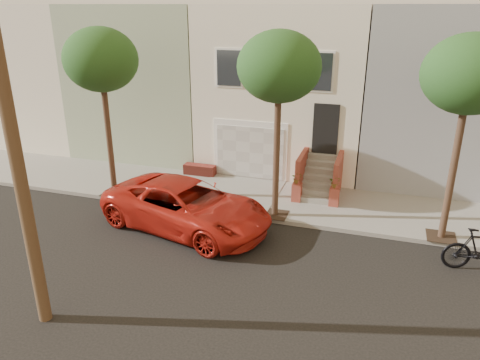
% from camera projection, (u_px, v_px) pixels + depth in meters
% --- Properties ---
extents(ground, '(90.00, 90.00, 0.00)m').
position_uv_depth(ground, '(209.00, 270.00, 13.08)').
color(ground, black).
rests_on(ground, ground).
extents(sidewalk, '(40.00, 3.70, 0.15)m').
position_uv_depth(sidewalk, '(258.00, 198.00, 17.81)').
color(sidewalk, gray).
rests_on(sidewalk, ground).
extents(house_row, '(33.10, 11.70, 7.00)m').
position_uv_depth(house_row, '(292.00, 83.00, 21.72)').
color(house_row, silver).
rests_on(house_row, sidewalk).
extents(tree_left, '(2.70, 2.57, 6.30)m').
position_uv_depth(tree_left, '(101.00, 61.00, 16.21)').
color(tree_left, '#2D2116').
rests_on(tree_left, sidewalk).
extents(tree_mid, '(2.70, 2.57, 6.30)m').
position_uv_depth(tree_mid, '(279.00, 68.00, 14.37)').
color(tree_mid, '#2D2116').
rests_on(tree_mid, sidewalk).
extents(tree_right, '(2.70, 2.57, 6.30)m').
position_uv_depth(tree_right, '(470.00, 76.00, 12.82)').
color(tree_right, '#2D2116').
rests_on(tree_right, sidewalk).
extents(pickup_truck, '(6.37, 4.04, 1.64)m').
position_uv_depth(pickup_truck, '(186.00, 206.00, 15.28)').
color(pickup_truck, red).
rests_on(pickup_truck, ground).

